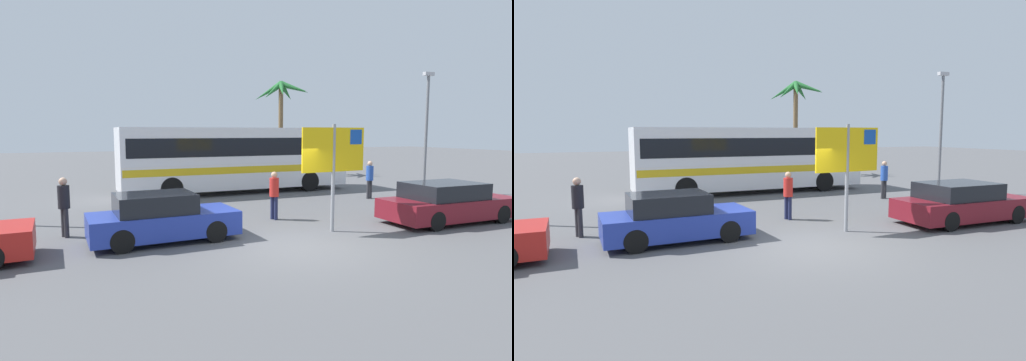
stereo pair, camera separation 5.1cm
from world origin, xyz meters
TOP-DOWN VIEW (x-y plane):
  - ground at (0.00, 0.00)m, footprint 120.00×120.00m
  - bus_front_coach at (2.17, 10.21)m, footprint 11.23×2.60m
  - ferry_sign at (1.87, 1.16)m, footprint 2.20×0.19m
  - car_maroon at (6.07, 0.80)m, footprint 4.58×1.92m
  - car_blue at (-3.10, 2.03)m, footprint 4.01×1.85m
  - pedestrian_near_sign at (6.91, 5.89)m, footprint 0.32×0.32m
  - pedestrian_crossing_lot at (0.97, 3.41)m, footprint 0.32×0.32m
  - pedestrian_by_bus at (-5.53, 3.55)m, footprint 0.32×0.32m
  - lamp_post_right_side at (10.43, 6.21)m, footprint 0.56×0.20m
  - palm_tree_seaside at (8.20, 17.30)m, footprint 3.91×4.00m

SIDE VIEW (x-z plane):
  - ground at x=0.00m, z-range 0.00..0.00m
  - car_blue at x=-3.10m, z-range -0.03..1.30m
  - car_maroon at x=6.07m, z-range -0.03..1.30m
  - pedestrian_crossing_lot at x=0.97m, z-range 0.14..1.78m
  - pedestrian_near_sign at x=6.91m, z-range 0.15..1.84m
  - pedestrian_by_bus at x=-5.53m, z-range 0.15..1.86m
  - bus_front_coach at x=2.17m, z-range 0.20..3.37m
  - ferry_sign at x=1.87m, z-range 0.73..3.93m
  - lamp_post_right_side at x=10.43m, z-range 0.32..6.11m
  - palm_tree_seaside at x=8.20m, z-range 2.12..8.60m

